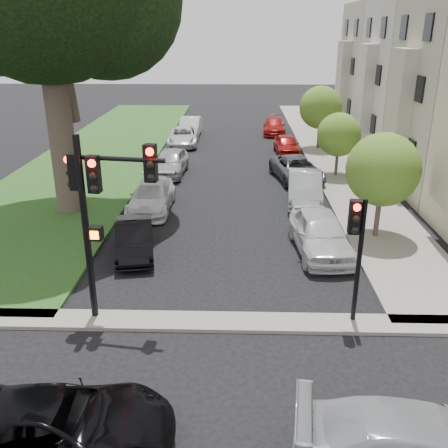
{
  "coord_description": "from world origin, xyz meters",
  "views": [
    {
      "loc": [
        0.45,
        -10.65,
        8.15
      ],
      "look_at": [
        0.0,
        5.0,
        2.0
      ],
      "focal_mm": 40.0,
      "sensor_mm": 36.0,
      "label": 1
    }
  ],
  "objects_px": {
    "traffic_signal_main": "(99,197)",
    "small_tree_b": "(339,135)",
    "traffic_signal_secondary": "(357,239)",
    "car_parked_2": "(297,169)",
    "car_cross_near": "(54,427)",
    "car_parked_9": "(190,127)",
    "car_parked_7": "(170,162)",
    "car_parked_8": "(183,137)",
    "car_parked_0": "(320,233)",
    "small_tree_c": "(321,108)",
    "car_parked_5": "(135,238)",
    "small_tree_a": "(383,170)",
    "car_parked_3": "(287,145)",
    "car_parked_4": "(274,126)",
    "car_parked_1": "(305,188)",
    "car_parked_6": "(152,196)"
  },
  "relations": [
    {
      "from": "traffic_signal_main",
      "to": "car_parked_9",
      "type": "xyz_separation_m",
      "value": [
        -0.08,
        27.41,
        -3.1
      ]
    },
    {
      "from": "traffic_signal_secondary",
      "to": "car_parked_6",
      "type": "xyz_separation_m",
      "value": [
        -7.42,
        9.68,
        -2.01
      ]
    },
    {
      "from": "car_cross_near",
      "to": "car_parked_9",
      "type": "xyz_separation_m",
      "value": [
        -0.24,
        32.56,
        0.06
      ]
    },
    {
      "from": "car_parked_8",
      "to": "car_parked_9",
      "type": "height_order",
      "value": "car_parked_9"
    },
    {
      "from": "car_parked_9",
      "to": "car_parked_8",
      "type": "bearing_deg",
      "value": -92.54
    },
    {
      "from": "small_tree_b",
      "to": "traffic_signal_main",
      "type": "height_order",
      "value": "traffic_signal_main"
    },
    {
      "from": "car_parked_1",
      "to": "car_parked_8",
      "type": "relative_size",
      "value": 0.98
    },
    {
      "from": "car_parked_1",
      "to": "car_parked_4",
      "type": "height_order",
      "value": "car_parked_1"
    },
    {
      "from": "car_parked_7",
      "to": "small_tree_b",
      "type": "bearing_deg",
      "value": 1.63
    },
    {
      "from": "car_parked_1",
      "to": "small_tree_a",
      "type": "bearing_deg",
      "value": -56.94
    },
    {
      "from": "traffic_signal_main",
      "to": "car_parked_3",
      "type": "bearing_deg",
      "value": 71.46
    },
    {
      "from": "small_tree_a",
      "to": "car_parked_7",
      "type": "relative_size",
      "value": 1.0
    },
    {
      "from": "traffic_signal_secondary",
      "to": "car_parked_2",
      "type": "relative_size",
      "value": 0.8
    },
    {
      "from": "car_parked_0",
      "to": "car_parked_9",
      "type": "height_order",
      "value": "car_parked_0"
    },
    {
      "from": "traffic_signal_secondary",
      "to": "car_parked_4",
      "type": "xyz_separation_m",
      "value": [
        -0.37,
        28.52,
        -2.06
      ]
    },
    {
      "from": "car_parked_2",
      "to": "car_parked_9",
      "type": "bearing_deg",
      "value": 108.55
    },
    {
      "from": "car_parked_0",
      "to": "car_parked_6",
      "type": "xyz_separation_m",
      "value": [
        -7.3,
        4.68,
        -0.12
      ]
    },
    {
      "from": "traffic_signal_main",
      "to": "small_tree_b",
      "type": "bearing_deg",
      "value": 58.58
    },
    {
      "from": "traffic_signal_secondary",
      "to": "car_parked_7",
      "type": "xyz_separation_m",
      "value": [
        -7.34,
        15.91,
        -1.94
      ]
    },
    {
      "from": "traffic_signal_main",
      "to": "car_parked_0",
      "type": "xyz_separation_m",
      "value": [
        7.01,
        4.96,
        -3.03
      ]
    },
    {
      "from": "traffic_signal_secondary",
      "to": "car_parked_2",
      "type": "bearing_deg",
      "value": 89.86
    },
    {
      "from": "traffic_signal_secondary",
      "to": "car_parked_7",
      "type": "distance_m",
      "value": 17.63
    },
    {
      "from": "small_tree_a",
      "to": "car_parked_5",
      "type": "relative_size",
      "value": 1.12
    },
    {
      "from": "car_parked_6",
      "to": "car_parked_8",
      "type": "relative_size",
      "value": 1.0
    },
    {
      "from": "car_parked_8",
      "to": "car_parked_6",
      "type": "bearing_deg",
      "value": -92.36
    },
    {
      "from": "traffic_signal_secondary",
      "to": "car_cross_near",
      "type": "height_order",
      "value": "traffic_signal_secondary"
    },
    {
      "from": "car_parked_9",
      "to": "small_tree_a",
      "type": "bearing_deg",
      "value": -64.28
    },
    {
      "from": "car_parked_0",
      "to": "small_tree_c",
      "type": "bearing_deg",
      "value": 77.62
    },
    {
      "from": "small_tree_b",
      "to": "small_tree_c",
      "type": "bearing_deg",
      "value": 90.0
    },
    {
      "from": "small_tree_c",
      "to": "car_parked_3",
      "type": "distance_m",
      "value": 3.65
    },
    {
      "from": "car_parked_0",
      "to": "car_parked_3",
      "type": "xyz_separation_m",
      "value": [
        0.14,
        16.38,
        -0.16
      ]
    },
    {
      "from": "traffic_signal_main",
      "to": "car_parked_9",
      "type": "relative_size",
      "value": 1.24
    },
    {
      "from": "car_parked_0",
      "to": "car_parked_4",
      "type": "height_order",
      "value": "car_parked_0"
    },
    {
      "from": "car_parked_5",
      "to": "car_parked_8",
      "type": "height_order",
      "value": "car_parked_8"
    },
    {
      "from": "car_parked_7",
      "to": "car_parked_8",
      "type": "bearing_deg",
      "value": 93.49
    },
    {
      "from": "car_cross_near",
      "to": "car_parked_3",
      "type": "distance_m",
      "value": 27.39
    },
    {
      "from": "small_tree_b",
      "to": "car_parked_5",
      "type": "height_order",
      "value": "small_tree_b"
    },
    {
      "from": "car_cross_near",
      "to": "car_parked_8",
      "type": "bearing_deg",
      "value": -3.28
    },
    {
      "from": "small_tree_a",
      "to": "car_parked_3",
      "type": "xyz_separation_m",
      "value": [
        -2.41,
        14.89,
        -2.28
      ]
    },
    {
      "from": "traffic_signal_main",
      "to": "small_tree_a",
      "type": "bearing_deg",
      "value": 34.0
    },
    {
      "from": "traffic_signal_secondary",
      "to": "car_parked_8",
      "type": "xyz_separation_m",
      "value": [
        -7.43,
        23.95,
        -2.04
      ]
    },
    {
      "from": "traffic_signal_secondary",
      "to": "car_parked_2",
      "type": "xyz_separation_m",
      "value": [
        0.04,
        14.85,
        -2.02
      ]
    },
    {
      "from": "car_parked_5",
      "to": "car_parked_9",
      "type": "distance_m",
      "value": 22.81
    },
    {
      "from": "small_tree_b",
      "to": "car_parked_0",
      "type": "bearing_deg",
      "value": -103.4
    },
    {
      "from": "car_parked_0",
      "to": "car_parked_5",
      "type": "bearing_deg",
      "value": 178.57
    },
    {
      "from": "small_tree_b",
      "to": "car_parked_9",
      "type": "height_order",
      "value": "small_tree_b"
    },
    {
      "from": "small_tree_b",
      "to": "car_parked_5",
      "type": "distance_m",
      "value": 14.81
    },
    {
      "from": "car_parked_0",
      "to": "car_parked_7",
      "type": "distance_m",
      "value": 13.08
    },
    {
      "from": "small_tree_c",
      "to": "car_parked_0",
      "type": "height_order",
      "value": "small_tree_c"
    },
    {
      "from": "car_parked_6",
      "to": "car_parked_8",
      "type": "bearing_deg",
      "value": 90.22
    }
  ]
}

